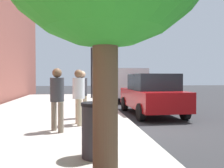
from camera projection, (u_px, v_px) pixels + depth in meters
ground_plane at (134, 128)px, 7.75m from camera, size 80.00×80.00×0.00m
sidewalk_slab at (37, 128)px, 7.36m from camera, size 28.00×6.00×0.15m
parking_meter at (111, 91)px, 7.91m from camera, size 0.36×0.12×1.41m
pedestrian_at_meter at (79, 93)px, 7.52m from camera, size 0.52×0.37×1.71m
pedestrian_bystander at (57, 95)px, 6.59m from camera, size 0.46×0.37×1.72m
parking_officer at (82, 91)px, 8.75m from camera, size 0.46×0.37×1.70m
parked_sedan_near at (152, 94)px, 10.48m from camera, size 4.45×2.07×1.77m
parked_van_far at (124, 83)px, 17.13m from camera, size 5.27×2.28×2.18m
traffic_signal at (93, 64)px, 17.37m from camera, size 0.24×0.44×3.60m
trash_bin at (97, 130)px, 4.48m from camera, size 0.59×0.59×1.01m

